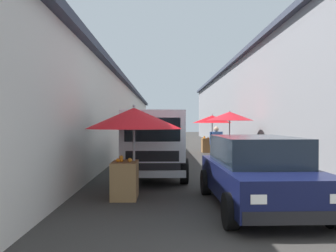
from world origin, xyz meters
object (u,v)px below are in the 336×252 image
(fruit_stall_mid_lane, at_px, (212,123))
(hatchback_car, at_px, (257,172))
(parked_scooter, at_px, (134,147))
(vendor_by_crates, at_px, (216,143))
(plastic_stool, at_px, (236,164))
(fruit_stall_far_right, at_px, (133,127))
(vendor_in_shade, at_px, (145,142))
(delivery_truck, at_px, (154,146))
(fruit_stall_near_left, at_px, (230,123))

(fruit_stall_mid_lane, bearing_deg, hatchback_car, 176.01)
(hatchback_car, height_order, parked_scooter, hatchback_car)
(vendor_by_crates, xyz_separation_m, plastic_stool, (-2.71, -0.23, -0.57))
(fruit_stall_far_right, distance_m, vendor_in_shade, 5.97)
(delivery_truck, bearing_deg, fruit_stall_mid_lane, -18.67)
(parked_scooter, bearing_deg, hatchback_car, -162.37)
(vendor_in_shade, bearing_deg, parked_scooter, 11.72)
(delivery_truck, bearing_deg, fruit_stall_near_left, -31.64)
(vendor_in_shade, bearing_deg, plastic_stool, -128.33)
(delivery_truck, xyz_separation_m, plastic_stool, (1.05, -2.72, -0.71))
(vendor_by_crates, bearing_deg, fruit_stall_near_left, -27.51)
(fruit_stall_mid_lane, height_order, plastic_stool, fruit_stall_mid_lane)
(vendor_by_crates, bearing_deg, plastic_stool, -175.23)
(vendor_by_crates, bearing_deg, hatchback_car, 177.61)
(fruit_stall_far_right, bearing_deg, vendor_by_crates, -25.50)
(fruit_stall_near_left, distance_m, vendor_by_crates, 2.19)
(fruit_stall_mid_lane, bearing_deg, parked_scooter, 111.13)
(hatchback_car, bearing_deg, fruit_stall_far_right, 68.62)
(hatchback_car, bearing_deg, fruit_stall_near_left, -7.85)
(fruit_stall_far_right, distance_m, hatchback_car, 2.96)
(parked_scooter, bearing_deg, vendor_by_crates, -134.21)
(vendor_in_shade, bearing_deg, vendor_by_crates, -85.87)
(delivery_truck, bearing_deg, plastic_stool, -68.83)
(hatchback_car, distance_m, parked_scooter, 11.34)
(delivery_truck, bearing_deg, vendor_in_shade, 7.12)
(fruit_stall_near_left, relative_size, hatchback_car, 0.59)
(fruit_stall_far_right, bearing_deg, delivery_truck, -10.43)
(fruit_stall_near_left, xyz_separation_m, vendor_in_shade, (-2.01, 3.87, -0.78))
(fruit_stall_mid_lane, xyz_separation_m, fruit_stall_near_left, (-3.50, -0.37, 0.04))
(vendor_in_shade, height_order, plastic_stool, vendor_in_shade)
(fruit_stall_near_left, xyz_separation_m, fruit_stall_far_right, (-7.94, 3.87, -0.09))
(delivery_truck, distance_m, vendor_in_shade, 3.58)
(fruit_stall_mid_lane, relative_size, hatchback_car, 0.57)
(vendor_in_shade, relative_size, parked_scooter, 0.97)
(delivery_truck, bearing_deg, vendor_by_crates, -33.50)
(fruit_stall_near_left, bearing_deg, hatchback_car, 172.15)
(fruit_stall_far_right, relative_size, parked_scooter, 1.32)
(fruit_stall_mid_lane, distance_m, delivery_truck, 9.59)
(fruit_stall_mid_lane, bearing_deg, delivery_truck, 161.33)
(hatchback_car, xyz_separation_m, parked_scooter, (10.81, 3.43, -0.29))
(parked_scooter, height_order, plastic_stool, parked_scooter)
(fruit_stall_near_left, distance_m, plastic_stool, 4.78)
(delivery_truck, height_order, vendor_in_shade, delivery_truck)
(fruit_stall_near_left, bearing_deg, vendor_by_crates, 152.49)
(parked_scooter, bearing_deg, plastic_stool, -148.03)
(fruit_stall_mid_lane, height_order, vendor_by_crates, fruit_stall_mid_lane)
(fruit_stall_mid_lane, relative_size, vendor_by_crates, 1.44)
(vendor_in_shade, xyz_separation_m, plastic_stool, (-2.50, -3.16, -0.63))
(fruit_stall_far_right, xyz_separation_m, parked_scooter, (9.78, 0.80, -1.19))
(fruit_stall_near_left, bearing_deg, fruit_stall_mid_lane, 5.97)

